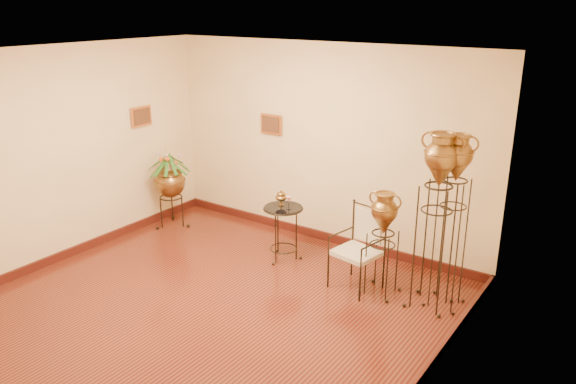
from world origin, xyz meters
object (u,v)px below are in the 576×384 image
Objects in this scene: amphora_mid at (435,221)px; side_table at (283,232)px; planter_urn at (170,179)px; amphora_tall at (452,221)px; armchair at (357,250)px.

amphora_mid reaches higher than side_table.
side_table is (2.10, -0.01, -0.36)m from planter_urn.
amphora_tall is 1.17m from armchair.
amphora_tall is 2.29m from side_table.
amphora_tall reaches higher than armchair.
armchair is (-0.88, -0.11, -0.53)m from amphora_mid.
amphora_tall reaches higher than side_table.
side_table is at bearing -0.16° from planter_urn.
amphora_mid is (-0.14, -0.12, 0.00)m from amphora_tall.
armchair is at bearing -167.34° from amphora_tall.
armchair is 1.20m from side_table.
side_table is at bearing -178.26° from amphora_tall.
amphora_mid reaches higher than planter_urn.
armchair is (-1.02, -0.23, -0.53)m from amphora_tall.
amphora_mid is 2.16m from side_table.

